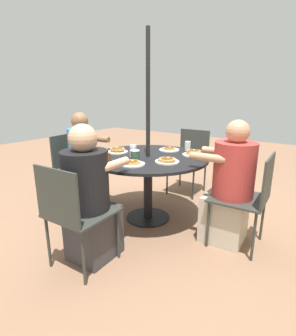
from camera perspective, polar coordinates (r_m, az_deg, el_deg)
name	(u,v)px	position (r m, az deg, el deg)	size (l,w,h in m)	color
ground_plane	(148,218)	(3.10, 0.00, -10.73)	(12.00, 12.00, 0.00)	#8C664C
patio_table	(148,165)	(2.88, 0.00, 0.57)	(1.31, 1.31, 0.73)	black
umbrella_pole	(148,131)	(2.80, 0.00, 8.01)	(0.04, 0.04, 2.01)	black
patio_chair_north	(190,156)	(3.82, 9.10, 2.54)	(0.49, 0.49, 0.89)	#333833
patio_chair_east	(74,164)	(3.51, -15.88, 0.95)	(0.54, 0.54, 0.89)	#333833
diner_east	(84,163)	(3.39, -13.72, 0.98)	(0.38, 0.50, 1.18)	slate
patio_chair_south	(73,210)	(2.14, -16.00, -8.75)	(0.50, 0.50, 0.89)	#333833
diner_south	(90,201)	(2.25, -12.62, -7.01)	(0.54, 0.39, 1.17)	#3D3D42
patio_chair_west	(249,194)	(2.53, 21.15, -5.37)	(0.50, 0.50, 0.89)	#333833
diner_west	(229,189)	(2.56, 17.27, -4.46)	(0.39, 0.56, 1.18)	beige
pancake_plate_a	(193,153)	(2.93, 9.87, 3.18)	(0.24, 0.24, 0.07)	white
pancake_plate_b	(169,149)	(3.15, 4.64, 4.07)	(0.24, 0.24, 0.04)	white
pancake_plate_c	(132,163)	(2.51, -3.42, 1.01)	(0.24, 0.24, 0.05)	white
pancake_plate_d	(117,151)	(3.05, -6.70, 3.79)	(0.24, 0.24, 0.06)	white
pancake_plate_e	(167,161)	(2.60, 4.16, 1.61)	(0.24, 0.24, 0.05)	white
syrup_bottle	(107,158)	(2.58, -8.86, 2.20)	(0.08, 0.06, 0.14)	brown
coffee_cup	(135,155)	(2.71, -2.84, 2.90)	(0.10, 0.10, 0.10)	#33513D
drinking_glass_a	(133,151)	(2.81, -3.26, 3.73)	(0.07, 0.07, 0.13)	silver
drinking_glass_b	(188,146)	(3.17, 8.62, 4.78)	(0.07, 0.07, 0.11)	silver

